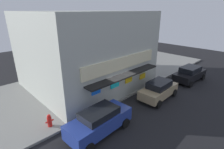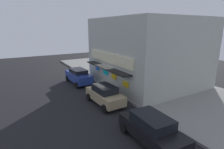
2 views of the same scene
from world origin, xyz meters
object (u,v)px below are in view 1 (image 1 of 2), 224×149
Objects in this scene: fire_hydrant at (49,121)px; parked_car_blue at (99,121)px; parked_car_black at (190,74)px; potted_plant_by_doorway at (129,73)px; parked_car_tan at (159,90)px; trash_can at (91,99)px; pedestrian at (111,80)px; traffic_light at (120,63)px.

parked_car_blue is (2.03, -2.57, 0.27)m from fire_hydrant.
parked_car_black is at bearing -11.30° from fire_hydrant.
parked_car_tan reaches higher than potted_plant_by_doorway.
fire_hydrant is 0.95× the size of trash_can.
pedestrian is at bearing 39.58° from parked_car_blue.
trash_can is 0.21× the size of parked_car_black.
traffic_light reaches higher than parked_car_black.
fire_hydrant is (-6.27, 0.26, -2.63)m from traffic_light.
parked_car_blue reaches higher than fire_hydrant.
trash_can is at bearing -162.03° from pedestrian.
trash_can is 6.44m from potted_plant_by_doorway.
traffic_light is 2.79× the size of pedestrian.
traffic_light is at bearing -150.30° from potted_plant_by_doorway.
parked_car_black is 5.85m from parked_car_tan.
traffic_light is at bearing -106.13° from pedestrian.
pedestrian is 1.59× the size of potted_plant_by_doorway.
potted_plant_by_doorway is 4.66m from parked_car_tan.
parked_car_tan reaches higher than fire_hydrant.
pedestrian is (6.72, 1.31, 0.51)m from fire_hydrant.
pedestrian is at bearing 11.00° from fire_hydrant.
fire_hydrant is at bearing 168.70° from parked_car_black.
parked_car_black reaches higher than fire_hydrant.
parked_car_black is 12.42m from parked_car_blue.
potted_plant_by_doorway is at bearing 8.85° from pedestrian.
trash_can reaches higher than fire_hydrant.
parked_car_tan is (-1.27, -4.49, 0.03)m from potted_plant_by_doorway.
traffic_light is at bearing 134.01° from parked_car_tan.
potted_plant_by_doorway reaches higher than fire_hydrant.
parked_car_blue is 1.09× the size of parked_car_tan.
trash_can is 0.54× the size of pedestrian.
parked_car_black reaches higher than trash_can.
traffic_light is 1.18× the size of parked_car_tan.
pedestrian is 4.43m from parked_car_tan.
parked_car_blue reaches higher than trash_can.
traffic_light is 6.80m from fire_hydrant.
parked_car_tan is at bearing -1.06° from parked_car_blue.
parked_car_blue is (-4.68, -3.87, -0.23)m from pedestrian.
potted_plant_by_doorway is 0.24× the size of parked_car_blue.
trash_can is at bearing 168.00° from traffic_light.
trash_can is at bearing 163.61° from parked_car_black.
fire_hydrant is at bearing -175.26° from trash_can.
pedestrian is 6.08m from parked_car_blue.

